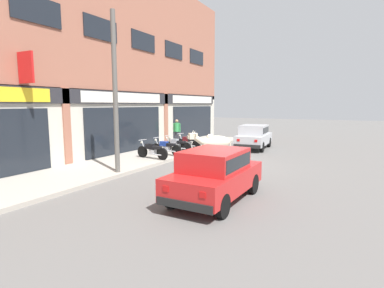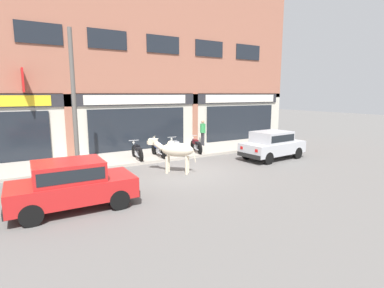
% 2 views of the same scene
% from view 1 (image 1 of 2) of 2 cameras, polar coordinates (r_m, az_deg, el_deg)
% --- Properties ---
extents(ground_plane, '(90.00, 90.00, 0.00)m').
position_cam_1_polar(ground_plane, '(13.85, 5.28, -3.72)').
color(ground_plane, '#605E5B').
extents(sidewalk, '(19.00, 3.28, 0.14)m').
position_cam_1_polar(sidewalk, '(15.72, -7.70, -2.14)').
color(sidewalk, '#A8A093').
rests_on(sidewalk, ground).
extents(shop_building, '(23.00, 1.40, 10.39)m').
position_cam_1_polar(shop_building, '(16.85, -13.43, 15.22)').
color(shop_building, '#9E604C').
rests_on(shop_building, ground).
extents(cow, '(1.73, 1.61, 1.61)m').
position_cam_1_polar(cow, '(13.31, 4.15, 0.22)').
color(cow, beige).
rests_on(cow, ground).
extents(car_0, '(3.64, 1.67, 1.46)m').
position_cam_1_polar(car_0, '(8.43, 4.43, -5.40)').
color(car_0, black).
rests_on(car_0, ground).
extents(car_1, '(3.70, 1.86, 1.46)m').
position_cam_1_polar(car_1, '(18.56, 11.69, 1.57)').
color(car_1, black).
rests_on(car_1, ground).
extents(motorcycle_0, '(0.52, 1.81, 0.88)m').
position_cam_1_polar(motorcycle_0, '(14.30, -7.61, -1.25)').
color(motorcycle_0, black).
rests_on(motorcycle_0, sidewalk).
extents(motorcycle_1, '(0.52, 1.81, 0.88)m').
position_cam_1_polar(motorcycle_1, '(15.24, -4.95, -0.67)').
color(motorcycle_1, black).
rests_on(motorcycle_1, sidewalk).
extents(motorcycle_2, '(0.52, 1.81, 0.88)m').
position_cam_1_polar(motorcycle_2, '(16.18, -2.96, -0.17)').
color(motorcycle_2, black).
rests_on(motorcycle_2, sidewalk).
extents(motorcycle_3, '(0.67, 1.79, 0.88)m').
position_cam_1_polar(motorcycle_3, '(17.21, -0.76, 0.30)').
color(motorcycle_3, black).
rests_on(motorcycle_3, sidewalk).
extents(pedestrian, '(0.32, 0.50, 1.60)m').
position_cam_1_polar(pedestrian, '(19.30, -2.91, 2.87)').
color(pedestrian, '#2D2D33').
rests_on(pedestrian, sidewalk).
extents(utility_pole, '(0.18, 0.18, 5.93)m').
position_cam_1_polar(utility_pole, '(11.55, -14.42, 9.32)').
color(utility_pole, '#595651').
rests_on(utility_pole, sidewalk).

